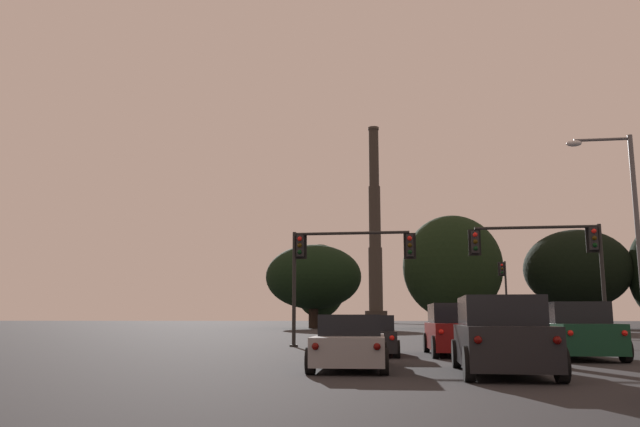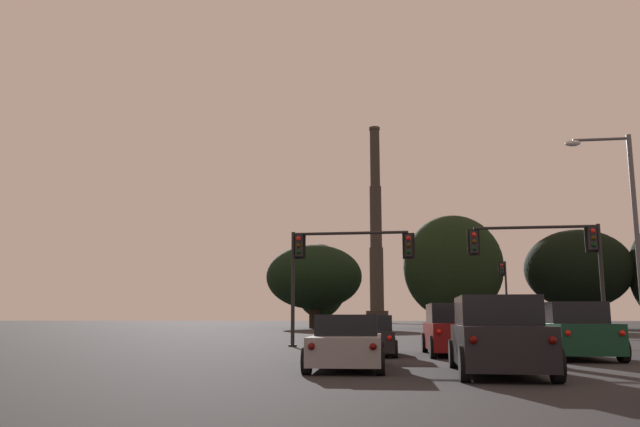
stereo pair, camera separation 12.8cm
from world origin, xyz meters
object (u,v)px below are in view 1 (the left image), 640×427
Objects in this scene: sedan_left_lane_second at (351,343)px; suv_center_lane_second at (501,336)px; smokestack at (375,244)px; suv_right_lane_front at (572,331)px; traffic_light_overhead_right at (555,253)px; street_lamp at (627,218)px; traffic_light_far_right at (504,286)px; hatchback_left_lane_front at (372,337)px; suv_center_lane_front at (456,330)px; traffic_light_overhead_left at (336,257)px.

sedan_left_lane_second is 0.97× the size of suv_center_lane_second.
sedan_left_lane_second is 0.09× the size of smokestack.
suv_right_lane_front is 0.82× the size of traffic_light_overhead_right.
smokestack is at bearing 97.04° from street_lamp.
smokestack is at bearing 98.71° from traffic_light_far_right.
suv_center_lane_second reaches higher than sedan_left_lane_second.
hatchback_left_lane_front reaches higher than sedan_left_lane_second.
suv_right_lane_front is 0.79× the size of traffic_light_far_right.
suv_center_lane_front is at bearing -157.81° from street_lamp.
suv_center_lane_second is 15.17m from traffic_light_overhead_left.
suv_center_lane_front is 34.20m from traffic_light_far_right.
hatchback_left_lane_front is at bearing -161.53° from street_lamp.
smokestack reaches higher than suv_center_lane_front.
traffic_light_overhead_right is at bearing 48.28° from suv_center_lane_front.
traffic_light_overhead_left is 0.11× the size of smokestack.
suv_center_lane_second is 13.42m from street_lamp.
sedan_left_lane_second is at bearing -146.27° from suv_right_lane_front.
traffic_light_overhead_left reaches higher than suv_center_lane_second.
suv_center_lane_second is (3.76, -1.31, 0.23)m from sedan_left_lane_second.
traffic_light_overhead_right is (8.34, 12.77, 3.65)m from sedan_left_lane_second.
traffic_light_far_right is 1.04× the size of traffic_light_overhead_right.
suv_center_lane_second is 0.09× the size of smokestack.
suv_center_lane_second is 15.19m from traffic_light_overhead_right.
smokestack is at bearing 91.23° from suv_center_lane_front.
smokestack is (-6.99, 150.76, 20.42)m from sedan_left_lane_second.
suv_right_lane_front is (6.79, -0.84, 0.23)m from hatchback_left_lane_front.
suv_center_lane_front reaches higher than sedan_left_lane_second.
traffic_light_overhead_left is at bearing 95.87° from sedan_left_lane_second.
sedan_left_lane_second is 6.01m from hatchback_left_lane_front.
sedan_left_lane_second is 15.68m from traffic_light_overhead_right.
street_lamp is (6.71, 10.74, 4.45)m from suv_center_lane_second.
hatchback_left_lane_front is 7.59m from traffic_light_overhead_left.
hatchback_left_lane_front is at bearing 116.05° from suv_center_lane_second.
hatchback_left_lane_front is 35.41m from traffic_light_far_right.
traffic_light_far_right is 0.12× the size of smokestack.
traffic_light_overhead_right is 139.85m from smokestack.
sedan_left_lane_second is 14.85m from street_lamp.
traffic_light_overhead_left is at bearing -177.93° from traffic_light_overhead_right.
traffic_light_far_right is at bearing 82.42° from suv_right_lane_front.
suv_center_lane_front is 0.79× the size of traffic_light_far_right.
suv_center_lane_front is at bearing -49.20° from traffic_light_overhead_left.
street_lamp is at bearing -89.11° from traffic_light_far_right.
suv_center_lane_front is at bearing 60.71° from sedan_left_lane_second.
street_lamp is (2.14, -3.34, 1.03)m from traffic_light_overhead_right.
suv_center_lane_front is 8.77m from traffic_light_overhead_right.
hatchback_left_lane_front is (-3.04, -0.48, -0.23)m from suv_center_lane_front.
traffic_light_overhead_right is at bearing -83.66° from smokestack.
traffic_light_overhead_left is (-8.85, 7.23, 3.30)m from suv_right_lane_front.
traffic_light_overhead_right is 0.11× the size of smokestack.
traffic_light_overhead_left is 12.72m from street_lamp.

